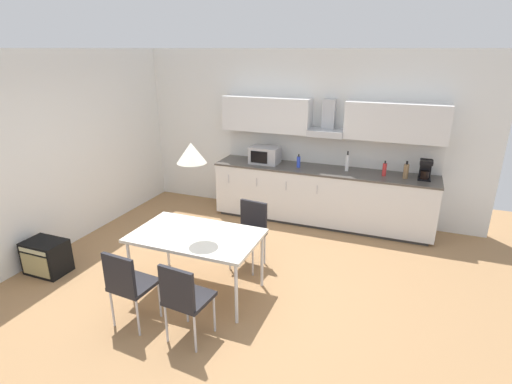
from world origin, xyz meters
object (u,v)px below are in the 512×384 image
object	(u,v)px
chair_near_right	(184,295)
chair_near_left	(128,282)
bottle_red	(384,169)
guitar_amp	(46,257)
bottle_blue	(299,162)
microwave	(265,155)
dining_table	(196,238)
bottle_white	(347,163)
bottle_brown	(406,171)
pendant_lamp	(191,153)
chair_far_right	(250,228)
coffee_maker	(425,170)

from	to	relation	value
chair_near_right	chair_near_left	distance (m)	0.65
bottle_red	guitar_amp	distance (m)	4.88
bottle_blue	microwave	bearing A→B (deg)	175.94
dining_table	chair_near_left	distance (m)	0.90
chair_near_left	bottle_red	bearing A→B (deg)	56.90
chair_near_left	bottle_white	bearing A→B (deg)	64.67
chair_near_right	chair_near_left	size ratio (longest dim) A/B	1.00
bottle_brown	pendant_lamp	size ratio (longest dim) A/B	0.83
microwave	dining_table	world-z (taller)	microwave
bottle_white	pendant_lamp	distance (m)	2.94
chair_near_right	pendant_lamp	bearing A→B (deg)	111.28
chair_near_right	guitar_amp	xyz separation A→B (m)	(-2.35, 0.48, -0.31)
bottle_blue	pendant_lamp	bearing A→B (deg)	-101.54
guitar_amp	bottle_red	bearing A→B (deg)	36.39
bottle_red	bottle_brown	distance (m)	0.31
bottle_brown	chair_near_right	world-z (taller)	bottle_brown
bottle_white	bottle_red	bearing A→B (deg)	-5.34
chair_near_right	chair_far_right	distance (m)	1.64
chair_near_left	chair_far_right	bearing A→B (deg)	67.82
bottle_red	chair_near_right	distance (m)	3.71
chair_far_right	coffee_maker	bearing A→B (deg)	39.89
bottle_red	dining_table	xyz separation A→B (m)	(-1.84, -2.52, -0.32)
bottle_red	bottle_brown	world-z (taller)	bottle_brown
chair_near_left	chair_near_right	bearing A→B (deg)	0.01
coffee_maker	chair_far_right	distance (m)	2.76
microwave	bottle_white	bearing A→B (deg)	1.80
chair_near_right	chair_far_right	world-z (taller)	same
bottle_brown	chair_near_left	distance (m)	4.18
bottle_brown	bottle_white	bearing A→B (deg)	175.24
coffee_maker	bottle_red	size ratio (longest dim) A/B	1.28
microwave	chair_near_right	bearing A→B (deg)	-83.01
bottle_red	guitar_amp	xyz separation A→B (m)	(-3.88, -2.86, -0.80)
bottle_white	guitar_amp	xyz separation A→B (m)	(-3.31, -2.91, -0.84)
bottle_white	chair_far_right	distance (m)	2.06
coffee_maker	bottle_blue	size ratio (longest dim) A/B	1.38
coffee_maker	bottle_red	world-z (taller)	coffee_maker
dining_table	guitar_amp	size ratio (longest dim) A/B	2.79
guitar_amp	coffee_maker	bearing A→B (deg)	33.05
coffee_maker	bottle_brown	xyz separation A→B (m)	(-0.26, -0.06, -0.04)
coffee_maker	dining_table	world-z (taller)	coffee_maker
bottle_white	microwave	bearing A→B (deg)	-178.20
dining_table	guitar_amp	bearing A→B (deg)	-170.62
microwave	chair_far_right	bearing A→B (deg)	-75.99
microwave	bottle_brown	xyz separation A→B (m)	(2.24, -0.03, -0.03)
microwave	pendant_lamp	world-z (taller)	pendant_lamp
bottle_red	dining_table	bearing A→B (deg)	-126.19
bottle_blue	guitar_amp	distance (m)	3.88
pendant_lamp	chair_near_right	bearing A→B (deg)	-68.72
chair_near_left	guitar_amp	bearing A→B (deg)	164.07
microwave	bottle_brown	bearing A→B (deg)	-0.77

